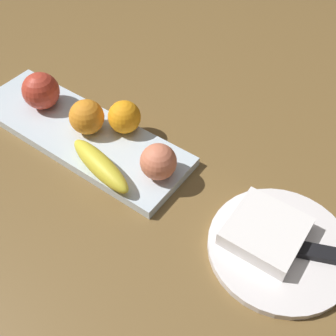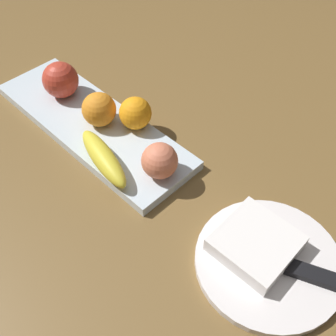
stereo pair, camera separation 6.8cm
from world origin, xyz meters
TOP-DOWN VIEW (x-y plane):
  - ground_plane at (0.00, 0.00)m, footprint 2.40×2.40m
  - fruit_tray at (-0.03, 0.01)m, footprint 0.46×0.15m
  - apple at (0.08, -0.00)m, footprint 0.07×0.07m
  - banana at (-0.14, 0.07)m, footprint 0.16×0.07m
  - orange_near_apple at (-0.10, -0.04)m, footprint 0.06×0.06m
  - orange_near_banana at (-0.05, 0.00)m, footprint 0.07×0.07m
  - peach at (-0.22, 0.01)m, footprint 0.06×0.06m
  - dinner_plate at (-0.45, 0.01)m, footprint 0.22×0.22m
  - folded_napkin at (-0.43, 0.01)m, footprint 0.11×0.11m
  - knife at (-0.49, -0.00)m, footprint 0.17×0.09m

SIDE VIEW (x-z plane):
  - ground_plane at x=0.00m, z-range 0.00..0.00m
  - dinner_plate at x=-0.45m, z-range 0.00..0.01m
  - fruit_tray at x=-0.03m, z-range 0.00..0.02m
  - knife at x=-0.49m, z-range 0.01..0.02m
  - folded_napkin at x=-0.43m, z-range 0.01..0.04m
  - banana at x=-0.14m, z-range 0.02..0.06m
  - orange_near_apple at x=-0.10m, z-range 0.02..0.08m
  - peach at x=-0.22m, z-range 0.02..0.08m
  - orange_near_banana at x=-0.05m, z-range 0.02..0.08m
  - apple at x=0.08m, z-range 0.02..0.09m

